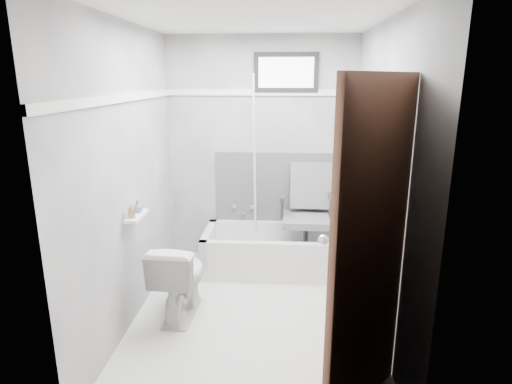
# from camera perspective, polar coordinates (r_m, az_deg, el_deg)

# --- Properties ---
(floor) EXTENTS (2.60, 2.60, 0.00)m
(floor) POSITION_cam_1_polar(r_m,az_deg,el_deg) (3.81, -0.34, -16.08)
(floor) COLOR white
(floor) RESTS_ON ground
(ceiling) EXTENTS (2.60, 2.60, 0.00)m
(ceiling) POSITION_cam_1_polar(r_m,az_deg,el_deg) (3.29, -0.41, 22.52)
(ceiling) COLOR silver
(ceiling) RESTS_ON floor
(wall_back) EXTENTS (2.00, 0.02, 2.40)m
(wall_back) POSITION_cam_1_polar(r_m,az_deg,el_deg) (4.63, 0.74, 5.44)
(wall_back) COLOR slate
(wall_back) RESTS_ON floor
(wall_front) EXTENTS (2.00, 0.02, 2.40)m
(wall_front) POSITION_cam_1_polar(r_m,az_deg,el_deg) (2.12, -2.80, -6.32)
(wall_front) COLOR slate
(wall_front) RESTS_ON floor
(wall_left) EXTENTS (0.02, 2.60, 2.40)m
(wall_left) POSITION_cam_1_polar(r_m,az_deg,el_deg) (3.57, -16.63, 1.91)
(wall_left) COLOR slate
(wall_left) RESTS_ON floor
(wall_right) EXTENTS (0.02, 2.60, 2.40)m
(wall_right) POSITION_cam_1_polar(r_m,az_deg,el_deg) (3.44, 16.51, 1.44)
(wall_right) COLOR slate
(wall_right) RESTS_ON floor
(bathtub) EXTENTS (1.50, 0.70, 0.42)m
(bathtub) POSITION_cam_1_polar(r_m,az_deg,el_deg) (4.54, 2.64, -7.79)
(bathtub) COLOR silver
(bathtub) RESTS_ON floor
(office_chair) EXTENTS (0.58, 0.58, 0.99)m
(office_chair) POSITION_cam_1_polar(r_m,az_deg,el_deg) (4.46, 6.71, -2.81)
(office_chair) COLOR slate
(office_chair) RESTS_ON bathtub
(toilet) EXTENTS (0.42, 0.70, 0.67)m
(toilet) POSITION_cam_1_polar(r_m,az_deg,el_deg) (3.73, -10.09, -11.25)
(toilet) COLOR silver
(toilet) RESTS_ON floor
(door) EXTENTS (0.78, 0.78, 2.00)m
(door) POSITION_cam_1_polar(r_m,az_deg,el_deg) (2.33, 22.53, -10.81)
(door) COLOR #502E1D
(door) RESTS_ON floor
(window) EXTENTS (0.66, 0.04, 0.40)m
(window) POSITION_cam_1_polar(r_m,az_deg,el_deg) (4.54, 4.03, 15.61)
(window) COLOR black
(window) RESTS_ON wall_back
(backerboard) EXTENTS (1.50, 0.02, 0.78)m
(backerboard) POSITION_cam_1_polar(r_m,az_deg,el_deg) (4.70, 3.76, 0.56)
(backerboard) COLOR #4C4C4F
(backerboard) RESTS_ON wall_back
(trim_back) EXTENTS (2.00, 0.02, 0.06)m
(trim_back) POSITION_cam_1_polar(r_m,az_deg,el_deg) (4.55, 0.75, 13.13)
(trim_back) COLOR white
(trim_back) RESTS_ON wall_back
(trim_left) EXTENTS (0.02, 2.60, 0.06)m
(trim_left) POSITION_cam_1_polar(r_m,az_deg,el_deg) (3.48, -17.20, 11.90)
(trim_left) COLOR white
(trim_left) RESTS_ON wall_left
(pole) EXTENTS (0.02, 0.42, 1.91)m
(pole) POSITION_cam_1_polar(r_m,az_deg,el_deg) (4.42, -0.18, 3.01)
(pole) COLOR white
(pole) RESTS_ON bathtub
(shelf) EXTENTS (0.10, 0.32, 0.02)m
(shelf) POSITION_cam_1_polar(r_m,az_deg,el_deg) (3.55, -15.63, -3.10)
(shelf) COLOR white
(shelf) RESTS_ON wall_left
(soap_bottle_a) EXTENTS (0.07, 0.07, 0.11)m
(soap_bottle_a) POSITION_cam_1_polar(r_m,az_deg,el_deg) (3.46, -16.29, -2.47)
(soap_bottle_a) COLOR olive
(soap_bottle_a) RESTS_ON shelf
(soap_bottle_b) EXTENTS (0.11, 0.11, 0.10)m
(soap_bottle_b) POSITION_cam_1_polar(r_m,az_deg,el_deg) (3.59, -15.54, -1.90)
(soap_bottle_b) COLOR slate
(soap_bottle_b) RESTS_ON shelf
(faucet) EXTENTS (0.26, 0.10, 0.16)m
(faucet) POSITION_cam_1_polar(r_m,az_deg,el_deg) (4.76, -1.71, -2.33)
(faucet) COLOR silver
(faucet) RESTS_ON wall_back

